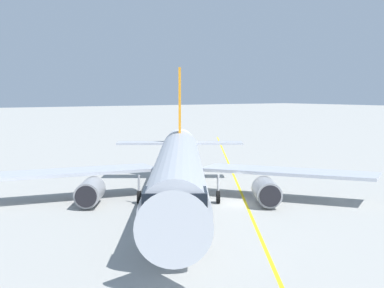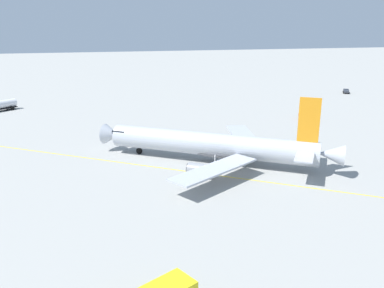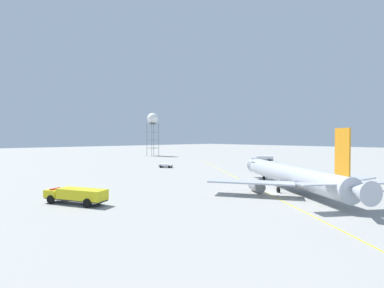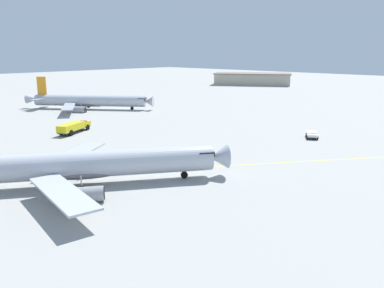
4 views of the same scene
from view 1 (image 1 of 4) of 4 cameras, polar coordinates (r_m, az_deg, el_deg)
The scene contains 3 objects.
ground_plane at distance 48.98m, azimuth 4.39°, elevation -5.92°, with size 600.00×600.00×0.00m, color #9E9E99.
airliner_main at distance 47.18m, azimuth -1.36°, elevation -2.69°, with size 29.30×36.23×11.99m.
taxiway_centreline at distance 46.48m, azimuth 5.64°, elevation -6.53°, with size 86.24×119.19×0.01m.
Camera 1 is at (30.73, 36.95, 9.47)m, focal length 53.63 mm.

